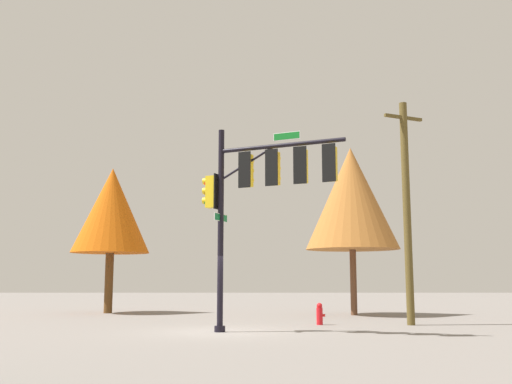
{
  "coord_description": "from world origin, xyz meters",
  "views": [
    {
      "loc": [
        1.2,
        -19.91,
        1.71
      ],
      "look_at": [
        1.19,
        0.15,
        4.71
      ],
      "focal_mm": 41.32,
      "sensor_mm": 36.0,
      "label": 1
    }
  ],
  "objects_px": {
    "utility_pole": "(407,208)",
    "tree_far": "(112,211)",
    "fire_hydrant": "(320,314)",
    "tree_near": "(352,198)",
    "signal_pole_assembly": "(261,185)"
  },
  "relations": [
    {
      "from": "utility_pole",
      "to": "tree_far",
      "type": "bearing_deg",
      "value": 149.01
    },
    {
      "from": "fire_hydrant",
      "to": "tree_far",
      "type": "distance_m",
      "value": 13.83
    },
    {
      "from": "tree_far",
      "to": "tree_near",
      "type": "bearing_deg",
      "value": -8.03
    },
    {
      "from": "signal_pole_assembly",
      "to": "tree_far",
      "type": "xyz_separation_m",
      "value": [
        -7.85,
        11.71,
        0.49
      ]
    },
    {
      "from": "signal_pole_assembly",
      "to": "tree_far",
      "type": "bearing_deg",
      "value": 123.83
    },
    {
      "from": "signal_pole_assembly",
      "to": "tree_near",
      "type": "bearing_deg",
      "value": 65.05
    },
    {
      "from": "tree_near",
      "to": "signal_pole_assembly",
      "type": "bearing_deg",
      "value": -114.95
    },
    {
      "from": "utility_pole",
      "to": "tree_near",
      "type": "distance_m",
      "value": 6.62
    },
    {
      "from": "signal_pole_assembly",
      "to": "utility_pole",
      "type": "distance_m",
      "value": 6.76
    },
    {
      "from": "fire_hydrant",
      "to": "tree_near",
      "type": "relative_size",
      "value": 0.1
    },
    {
      "from": "utility_pole",
      "to": "fire_hydrant",
      "type": "xyz_separation_m",
      "value": [
        -3.46,
        0.14,
        -4.08
      ]
    },
    {
      "from": "signal_pole_assembly",
      "to": "tree_far",
      "type": "relative_size",
      "value": 0.9
    },
    {
      "from": "utility_pole",
      "to": "fire_hydrant",
      "type": "distance_m",
      "value": 5.36
    },
    {
      "from": "utility_pole",
      "to": "fire_hydrant",
      "type": "height_order",
      "value": "utility_pole"
    },
    {
      "from": "fire_hydrant",
      "to": "tree_far",
      "type": "relative_size",
      "value": 0.11
    }
  ]
}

